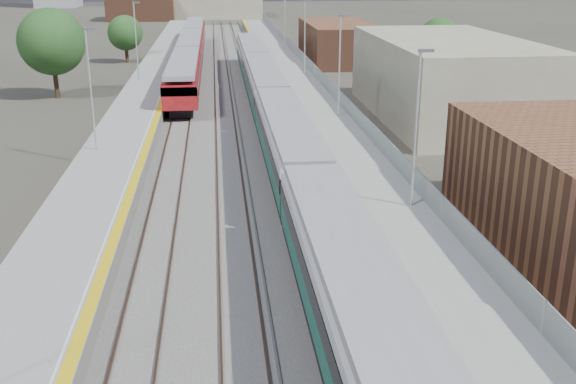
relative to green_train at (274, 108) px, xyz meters
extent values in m
plane|color=#47443A|center=(-1.50, 10.12, -2.15)|extent=(320.00, 320.00, 0.00)
cube|color=#565451|center=(-3.75, 12.62, -2.12)|extent=(10.50, 155.00, 0.06)
cube|color=#4C3323|center=(-0.72, 15.12, -2.04)|extent=(0.07, 160.00, 0.14)
cube|color=#4C3323|center=(0.72, 15.12, -2.04)|extent=(0.07, 160.00, 0.14)
cube|color=#4C3323|center=(-4.22, 15.12, -2.04)|extent=(0.07, 160.00, 0.14)
cube|color=#4C3323|center=(-2.78, 15.12, -2.04)|extent=(0.07, 160.00, 0.14)
cube|color=#4C3323|center=(-7.72, 15.12, -2.04)|extent=(0.07, 160.00, 0.14)
cube|color=#4C3323|center=(-6.28, 15.12, -2.04)|extent=(0.07, 160.00, 0.14)
cube|color=gray|center=(-1.05, 15.12, -2.05)|extent=(0.08, 160.00, 0.10)
cube|color=gray|center=(-2.45, 15.12, -2.05)|extent=(0.08, 160.00, 0.10)
cube|color=slate|center=(3.75, 12.62, -1.65)|extent=(4.70, 155.00, 1.00)
cube|color=gray|center=(3.75, 12.62, -1.14)|extent=(4.70, 155.00, 0.03)
cube|color=gold|center=(1.65, 12.62, -1.12)|extent=(0.40, 155.00, 0.01)
cube|color=gray|center=(5.95, 12.62, -0.55)|extent=(0.06, 155.00, 1.20)
cylinder|color=#9EA0A3|center=(5.10, -17.88, 2.62)|extent=(0.12, 0.12, 7.50)
cube|color=#4C4C4F|center=(5.35, -17.88, 6.27)|extent=(0.70, 0.18, 0.14)
cylinder|color=#9EA0A3|center=(5.10, 2.12, 2.62)|extent=(0.12, 0.12, 7.50)
cube|color=#4C4C4F|center=(5.35, 2.12, 6.27)|extent=(0.70, 0.18, 0.14)
cylinder|color=#9EA0A3|center=(5.10, 22.12, 2.62)|extent=(0.12, 0.12, 7.50)
cube|color=#4C4C4F|center=(5.35, 22.12, 6.27)|extent=(0.70, 0.18, 0.14)
cylinder|color=#9EA0A3|center=(5.10, 42.12, 2.62)|extent=(0.12, 0.12, 7.50)
cube|color=slate|center=(-10.55, 12.62, -1.65)|extent=(4.30, 155.00, 1.00)
cube|color=gray|center=(-10.55, 12.62, -1.14)|extent=(4.30, 155.00, 0.03)
cube|color=gold|center=(-8.65, 12.62, -1.12)|extent=(0.45, 155.00, 0.01)
cube|color=silver|center=(-9.00, 12.62, -1.12)|extent=(0.08, 155.00, 0.01)
cylinder|color=#9EA0A3|center=(-11.70, -5.88, 2.62)|extent=(0.12, 0.12, 7.50)
cube|color=#4C4C4F|center=(-11.45, -5.88, 6.27)|extent=(0.70, 0.18, 0.14)
cylinder|color=#9EA0A3|center=(-11.70, 20.12, 2.62)|extent=(0.12, 0.12, 7.50)
cube|color=#4C4C4F|center=(-11.45, 20.12, 6.27)|extent=(0.70, 0.18, 0.14)
cube|color=gray|center=(14.50, 5.12, 1.05)|extent=(11.00, 22.00, 6.40)
cube|color=brown|center=(11.50, 38.12, 0.25)|extent=(8.00, 18.00, 4.80)
cube|color=gray|center=(-3.50, 110.12, 1.35)|extent=(20.00, 14.00, 7.00)
cube|color=brown|center=(-19.50, 105.12, 0.65)|extent=(14.00, 12.00, 5.60)
cube|color=black|center=(0.00, -28.66, -1.30)|extent=(2.62, 18.75, 0.44)
cube|color=#105740|center=(0.00, -28.66, -0.53)|extent=(2.71, 18.75, 1.10)
cube|color=black|center=(0.00, -28.66, 0.33)|extent=(2.77, 18.75, 0.75)
cube|color=silver|center=(0.00, -28.66, 0.93)|extent=(2.71, 18.75, 0.46)
cube|color=gray|center=(0.00, -28.66, 1.33)|extent=(2.40, 18.75, 0.38)
cube|color=black|center=(0.00, -9.42, -1.30)|extent=(2.62, 18.75, 0.44)
cube|color=#105740|center=(0.00, -9.42, -0.53)|extent=(2.71, 18.75, 1.10)
cube|color=black|center=(0.00, -9.42, 0.33)|extent=(2.77, 18.75, 0.75)
cube|color=silver|center=(0.00, -9.42, 0.93)|extent=(2.71, 18.75, 0.46)
cube|color=gray|center=(0.00, -9.42, 1.33)|extent=(2.40, 18.75, 0.38)
cube|color=black|center=(0.00, 9.83, -1.30)|extent=(2.62, 18.75, 0.44)
cube|color=#105740|center=(0.00, 9.83, -0.53)|extent=(2.71, 18.75, 1.10)
cube|color=black|center=(0.00, 9.83, 0.33)|extent=(2.77, 18.75, 0.75)
cube|color=silver|center=(0.00, 9.83, 0.93)|extent=(2.71, 18.75, 0.46)
cube|color=gray|center=(0.00, 9.83, 1.33)|extent=(2.40, 18.75, 0.38)
cube|color=black|center=(0.00, 29.08, -1.30)|extent=(2.62, 18.75, 0.44)
cube|color=#105740|center=(0.00, 29.08, -0.53)|extent=(2.71, 18.75, 1.10)
cube|color=black|center=(0.00, 29.08, 0.33)|extent=(2.77, 18.75, 0.75)
cube|color=silver|center=(0.00, 29.08, 0.93)|extent=(2.71, 18.75, 0.46)
cube|color=gray|center=(0.00, 29.08, 1.33)|extent=(2.40, 18.75, 0.38)
cube|color=black|center=(-7.00, 14.49, -1.68)|extent=(1.90, 16.18, 0.66)
cube|color=maroon|center=(-7.00, 14.49, -0.09)|extent=(2.81, 19.04, 2.00)
cube|color=black|center=(-7.00, 14.49, 0.41)|extent=(2.87, 19.04, 0.70)
cube|color=gray|center=(-7.00, 14.49, 1.41)|extent=(2.51, 19.04, 0.40)
cube|color=black|center=(-7.00, 34.02, -1.68)|extent=(1.90, 16.18, 0.66)
cube|color=maroon|center=(-7.00, 34.02, -0.09)|extent=(2.81, 19.04, 2.00)
cube|color=black|center=(-7.00, 34.02, 0.41)|extent=(2.87, 19.04, 0.70)
cube|color=gray|center=(-7.00, 34.02, 1.41)|extent=(2.51, 19.04, 0.40)
cube|color=black|center=(-7.00, 53.56, -1.68)|extent=(1.90, 16.18, 0.66)
cube|color=maroon|center=(-7.00, 53.56, -0.09)|extent=(2.81, 19.04, 2.00)
cube|color=black|center=(-7.00, 53.56, 0.41)|extent=(2.87, 19.04, 0.70)
cube|color=gray|center=(-7.00, 53.56, 1.41)|extent=(2.51, 19.04, 0.40)
cylinder|color=#382619|center=(-18.95, 16.90, -0.71)|extent=(0.44, 0.44, 2.88)
sphere|color=#1B481D|center=(-18.95, 16.90, 3.04)|extent=(6.07, 6.07, 6.07)
cylinder|color=#382619|center=(-15.16, 39.54, -1.12)|extent=(0.44, 0.44, 2.05)
sphere|color=#1B481D|center=(-15.16, 39.54, 1.55)|extent=(4.32, 4.32, 4.32)
cylinder|color=#382619|center=(20.77, 26.43, -1.05)|extent=(0.44, 0.44, 2.20)
sphere|color=#1B481D|center=(20.77, 26.43, 1.82)|extent=(4.64, 4.64, 4.64)
camera|label=1|loc=(-4.07, -47.66, 10.12)|focal=42.00mm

